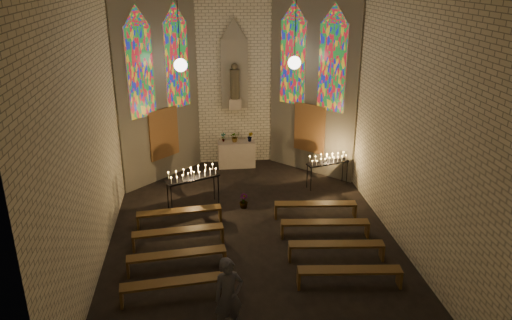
# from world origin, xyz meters

# --- Properties ---
(floor) EXTENTS (12.00, 12.00, 0.00)m
(floor) POSITION_xyz_m (0.00, 0.00, 0.00)
(floor) COLOR black
(floor) RESTS_ON ground
(room) EXTENTS (8.22, 12.43, 7.00)m
(room) POSITION_xyz_m (-0.00, 3.37, 3.72)
(room) COLOR beige
(room) RESTS_ON ground
(altar) EXTENTS (1.40, 0.60, 1.00)m
(altar) POSITION_xyz_m (0.00, 5.45, 0.50)
(altar) COLOR beige
(altar) RESTS_ON ground
(flower_vase_left) EXTENTS (0.21, 0.17, 0.34)m
(flower_vase_left) POSITION_xyz_m (-0.49, 5.54, 1.17)
(flower_vase_left) COLOR #4C723F
(flower_vase_left) RESTS_ON altar
(flower_vase_center) EXTENTS (0.38, 0.34, 0.40)m
(flower_vase_center) POSITION_xyz_m (-0.05, 5.45, 1.20)
(flower_vase_center) COLOR #4C723F
(flower_vase_center) RESTS_ON altar
(flower_vase_right) EXTENTS (0.26, 0.24, 0.38)m
(flower_vase_right) POSITION_xyz_m (0.53, 5.43, 1.19)
(flower_vase_right) COLOR #4C723F
(flower_vase_right) RESTS_ON altar
(aisle_flower_pot) EXTENTS (0.31, 0.31, 0.48)m
(aisle_flower_pot) POSITION_xyz_m (-0.06, 1.84, 0.24)
(aisle_flower_pot) COLOR #4C723F
(aisle_flower_pot) RESTS_ON ground
(votive_stand_left) EXTENTS (1.74, 1.07, 1.26)m
(votive_stand_left) POSITION_xyz_m (-1.64, 2.10, 1.08)
(votive_stand_left) COLOR black
(votive_stand_left) RESTS_ON ground
(votive_stand_right) EXTENTS (1.57, 0.76, 1.12)m
(votive_stand_right) POSITION_xyz_m (3.00, 3.21, 0.96)
(votive_stand_right) COLOR black
(votive_stand_right) RESTS_ON ground
(pew_left_0) EXTENTS (2.51, 0.59, 0.48)m
(pew_left_0) POSITION_xyz_m (-2.06, 0.96, 0.39)
(pew_left_0) COLOR #553A18
(pew_left_0) RESTS_ON ground
(pew_right_0) EXTENTS (2.51, 0.59, 0.48)m
(pew_right_0) POSITION_xyz_m (2.06, 0.96, 0.39)
(pew_right_0) COLOR #553A18
(pew_right_0) RESTS_ON ground
(pew_left_1) EXTENTS (2.51, 0.59, 0.48)m
(pew_left_1) POSITION_xyz_m (-2.06, -0.24, 0.39)
(pew_left_1) COLOR #553A18
(pew_left_1) RESTS_ON ground
(pew_right_1) EXTENTS (2.51, 0.59, 0.48)m
(pew_right_1) POSITION_xyz_m (2.06, -0.24, 0.39)
(pew_right_1) COLOR #553A18
(pew_right_1) RESTS_ON ground
(pew_left_2) EXTENTS (2.51, 0.59, 0.48)m
(pew_left_2) POSITION_xyz_m (-2.06, -1.44, 0.39)
(pew_left_2) COLOR #553A18
(pew_left_2) RESTS_ON ground
(pew_right_2) EXTENTS (2.51, 0.59, 0.48)m
(pew_right_2) POSITION_xyz_m (2.06, -1.44, 0.39)
(pew_right_2) COLOR #553A18
(pew_right_2) RESTS_ON ground
(pew_left_3) EXTENTS (2.51, 0.59, 0.48)m
(pew_left_3) POSITION_xyz_m (-2.06, -2.64, 0.39)
(pew_left_3) COLOR #553A18
(pew_left_3) RESTS_ON ground
(pew_right_3) EXTENTS (2.51, 0.59, 0.48)m
(pew_right_3) POSITION_xyz_m (2.06, -2.64, 0.39)
(pew_right_3) COLOR #553A18
(pew_right_3) RESTS_ON ground
(visitor) EXTENTS (0.73, 0.58, 1.74)m
(visitor) POSITION_xyz_m (-0.90, -3.89, 0.87)
(visitor) COLOR #474751
(visitor) RESTS_ON ground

